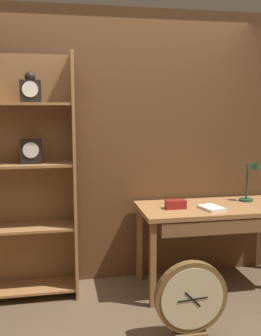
% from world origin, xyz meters
% --- Properties ---
extents(back_wood_panel, '(4.80, 0.05, 2.60)m').
position_xyz_m(back_wood_panel, '(0.00, 1.26, 1.30)').
color(back_wood_panel, brown).
rests_on(back_wood_panel, ground).
extents(workbench, '(1.49, 0.65, 0.79)m').
position_xyz_m(workbench, '(0.86, 0.85, 0.70)').
color(workbench, '#9E6B3D').
rests_on(workbench, ground).
extents(desk_lamp, '(0.18, 0.18, 0.42)m').
position_xyz_m(desk_lamp, '(1.22, 0.97, 1.02)').
color(desk_lamp, '#1E472D').
rests_on(desk_lamp, workbench).
extents(toolbox_small, '(0.18, 0.09, 0.08)m').
position_xyz_m(toolbox_small, '(0.43, 0.84, 0.83)').
color(toolbox_small, maroon).
rests_on(toolbox_small, workbench).
extents(open_repair_manual, '(0.21, 0.25, 0.02)m').
position_xyz_m(open_repair_manual, '(0.73, 0.76, 0.80)').
color(open_repair_manual, silver).
rests_on(open_repair_manual, workbench).
extents(round_clock_large, '(0.55, 0.11, 0.59)m').
position_xyz_m(round_clock_large, '(0.33, 0.11, 0.30)').
color(round_clock_large, brown).
rests_on(round_clock_large, ground).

